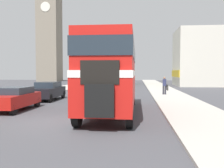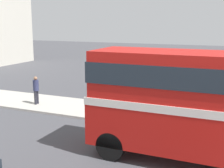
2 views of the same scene
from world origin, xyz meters
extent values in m
cube|color=red|center=(2.19, 2.85, 1.31)|extent=(2.47, 9.17, 1.57)
cube|color=white|center=(2.19, 2.85, 2.23)|extent=(2.49, 9.21, 0.28)
cube|color=red|center=(2.19, 2.85, 3.23)|extent=(2.42, 8.98, 1.71)
cube|color=#232D38|center=(2.19, 2.85, 3.31)|extent=(2.49, 9.08, 0.77)
cylinder|color=black|center=(1.10, 6.44, 0.55)|extent=(0.28, 1.10, 1.10)
cylinder|color=black|center=(3.29, 6.44, 0.55)|extent=(0.28, 1.10, 1.10)
cylinder|color=#282833|center=(6.15, 13.70, 0.54)|extent=(0.16, 0.16, 0.83)
cylinder|color=#282833|center=(6.34, 13.70, 0.54)|extent=(0.16, 0.16, 0.83)
cylinder|color=navy|center=(6.25, 13.70, 1.29)|extent=(0.35, 0.35, 0.66)
sphere|color=#9E7051|center=(6.25, 13.70, 1.73)|extent=(0.23, 0.23, 0.23)
camera|label=1|loc=(3.59, -10.99, 2.30)|focal=40.00mm
camera|label=2|loc=(-8.92, 2.00, 5.16)|focal=50.00mm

